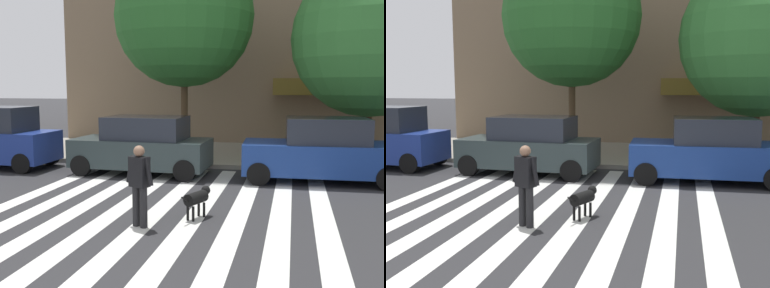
% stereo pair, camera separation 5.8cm
% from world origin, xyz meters
% --- Properties ---
extents(ground_plane, '(160.00, 160.00, 0.00)m').
position_xyz_m(ground_plane, '(0.00, 6.97, 0.00)').
color(ground_plane, '#2B2B2D').
extents(sidewalk_far, '(80.00, 6.00, 0.15)m').
position_xyz_m(sidewalk_far, '(0.00, 16.93, 0.07)').
color(sidewalk_far, gray).
rests_on(sidewalk_far, ground_plane).
extents(crosswalk_stripes, '(7.65, 13.33, 0.01)m').
position_xyz_m(crosswalk_stripes, '(-0.14, 6.97, 0.00)').
color(crosswalk_stripes, silver).
rests_on(crosswalk_stripes, ground_plane).
extents(parked_car_behind_first, '(4.37, 2.06, 1.84)m').
position_xyz_m(parked_car_behind_first, '(-1.88, 12.63, 0.90)').
color(parked_car_behind_first, '#2B3839').
rests_on(parked_car_behind_first, ground_plane).
extents(parked_car_third_in_line, '(4.47, 2.07, 1.88)m').
position_xyz_m(parked_car_third_in_line, '(3.59, 12.63, 0.90)').
color(parked_car_third_in_line, navy).
rests_on(parked_car_third_in_line, ground_plane).
extents(street_tree_nearest, '(5.16, 5.16, 7.74)m').
position_xyz_m(street_tree_nearest, '(-1.27, 15.69, 5.31)').
color(street_tree_nearest, '#4C3823').
rests_on(street_tree_nearest, sidewalk_far).
extents(street_tree_middle, '(5.18, 5.18, 6.78)m').
position_xyz_m(street_tree_middle, '(5.19, 15.14, 4.34)').
color(street_tree_middle, '#4C3823').
rests_on(street_tree_middle, sidewalk_far).
extents(pedestrian_dog_walker, '(0.68, 0.37, 1.64)m').
position_xyz_m(pedestrian_dog_walker, '(-0.16, 7.44, 0.93)').
color(pedestrian_dog_walker, black).
rests_on(pedestrian_dog_walker, ground_plane).
extents(dog_on_leash, '(0.51, 0.93, 0.65)m').
position_xyz_m(dog_on_leash, '(0.84, 8.26, 0.44)').
color(dog_on_leash, black).
rests_on(dog_on_leash, ground_plane).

